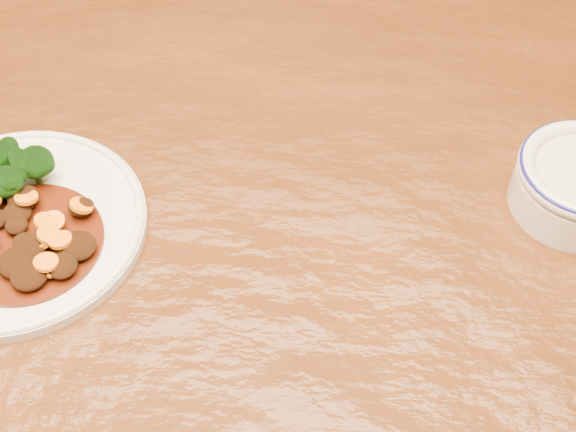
# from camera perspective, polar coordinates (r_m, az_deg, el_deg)

# --- Properties ---
(dining_table) EXTENTS (1.51, 0.92, 0.75)m
(dining_table) POSITION_cam_1_polar(r_m,az_deg,el_deg) (0.82, -4.06, -6.43)
(dining_table) COLOR #53290E
(dining_table) RESTS_ON ground
(dinner_plate) EXTENTS (0.25, 0.25, 0.02)m
(dinner_plate) POSITION_cam_1_polar(r_m,az_deg,el_deg) (0.81, -18.85, -0.67)
(dinner_plate) COLOR silver
(dinner_plate) RESTS_ON dining_table
(mince_stew) EXTENTS (0.14, 0.14, 0.03)m
(mince_stew) POSITION_cam_1_polar(r_m,az_deg,el_deg) (0.78, -18.93, -1.85)
(mince_stew) COLOR #4A1407
(mince_stew) RESTS_ON dinner_plate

